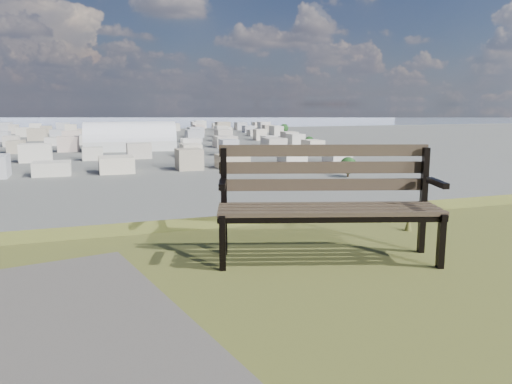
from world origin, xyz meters
name	(u,v)px	position (x,y,z in m)	size (l,w,h in m)	color
park_bench	(327,196)	(1.07, 2.61, 25.58)	(2.05, 1.18, 1.02)	#463A28
arena	(131,141)	(23.84, 296.16, 5.10)	(52.90, 26.06, 21.61)	silver
city_blocks	(87,135)	(0.00, 394.44, 3.50)	(395.00, 361.00, 7.00)	beige
city_trees	(40,141)	(-26.39, 319.00, 4.83)	(406.52, 387.20, 9.98)	#35281A
bay_water	(85,120)	(0.00, 900.00, 0.00)	(2400.00, 700.00, 0.12)	#8695AB
far_hills	(59,105)	(-60.92, 1402.93, 25.47)	(2050.00, 340.00, 60.00)	#949CB8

